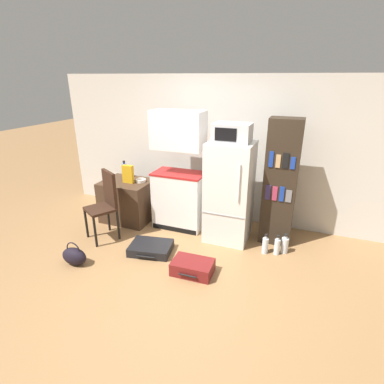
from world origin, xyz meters
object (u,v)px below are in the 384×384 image
object	(u,v)px
water_bottle_front	(265,245)
handbag	(74,256)
bottle_milk_white	(127,176)
water_bottle_back	(277,246)
kitchen_hutch	(179,177)
cereal_box	(128,174)
bookshelf	(280,183)
microwave	(232,133)
suitcase_large_flat	(193,267)
water_bottle_middle	(285,245)
bowl	(141,180)
side_table	(128,200)
chair	(106,200)
suitcase_small_flat	(151,248)
bottle_blue_soda	(125,170)
refrigerator	(229,192)
bottle_ketchup_red	(105,179)

from	to	relation	value
water_bottle_front	handbag	bearing A→B (deg)	-152.78
bottle_milk_white	water_bottle_back	bearing A→B (deg)	-6.66
water_bottle_front	kitchen_hutch	bearing A→B (deg)	166.77
kitchen_hutch	cereal_box	world-z (taller)	kitchen_hutch
bookshelf	water_bottle_back	distance (m)	0.90
microwave	suitcase_large_flat	size ratio (longest dim) A/B	0.97
bookshelf	water_bottle_middle	size ratio (longest dim) A/B	6.29
bowl	water_bottle_front	world-z (taller)	bowl
handbag	side_table	bearing A→B (deg)	92.80
suitcase_large_flat	water_bottle_middle	xyz separation A→B (m)	(1.06, 0.93, 0.04)
bottle_milk_white	chair	size ratio (longest dim) A/B	0.16
side_table	microwave	bearing A→B (deg)	0.46
water_bottle_middle	suitcase_small_flat	bearing A→B (deg)	-159.28
bottle_milk_white	water_bottle_back	xyz separation A→B (m)	(2.62, -0.31, -0.65)
chair	water_bottle_back	world-z (taller)	chair
side_table	suitcase_large_flat	world-z (taller)	side_table
suitcase_large_flat	water_bottle_front	bearing A→B (deg)	43.66
cereal_box	bottle_milk_white	bearing A→B (deg)	130.30
kitchen_hutch	bookshelf	xyz separation A→B (m)	(1.56, 0.08, 0.07)
microwave	suitcase_large_flat	bearing A→B (deg)	-99.15
side_table	chair	xyz separation A→B (m)	(0.04, -0.65, 0.27)
side_table	handbag	xyz separation A→B (m)	(0.07, -1.46, -0.23)
side_table	bottle_milk_white	xyz separation A→B (m)	(-0.04, 0.09, 0.42)
bowl	handbag	xyz separation A→B (m)	(-0.17, -1.53, -0.61)
bowl	cereal_box	bearing A→B (deg)	-146.79
water_bottle_back	suitcase_large_flat	bearing A→B (deg)	-138.62
bookshelf	water_bottle_front	world-z (taller)	bookshelf
microwave	cereal_box	distance (m)	1.90
side_table	bottle_blue_soda	size ratio (longest dim) A/B	2.74
microwave	chair	bearing A→B (deg)	-159.24
kitchen_hutch	bookshelf	bearing A→B (deg)	2.81
refrigerator	bottle_ketchup_red	xyz separation A→B (m)	(-2.06, -0.23, 0.03)
chair	bookshelf	bearing A→B (deg)	48.98
suitcase_large_flat	handbag	distance (m)	1.60
bookshelf	suitcase_small_flat	size ratio (longest dim) A/B	2.85
bowl	handbag	bearing A→B (deg)	-96.37
refrigerator	suitcase_small_flat	distance (m)	1.42
side_table	cereal_box	bearing A→B (deg)	-30.33
bottle_ketchup_red	microwave	bearing A→B (deg)	6.33
microwave	bowl	size ratio (longest dim) A/B	3.04
bottle_blue_soda	suitcase_small_flat	world-z (taller)	bottle_blue_soda
side_table	water_bottle_front	world-z (taller)	side_table
bookshelf	suitcase_large_flat	world-z (taller)	bookshelf
kitchen_hutch	bookshelf	size ratio (longest dim) A/B	1.02
bottle_ketchup_red	water_bottle_front	xyz separation A→B (m)	(2.69, -0.04, -0.66)
bookshelf	chair	size ratio (longest dim) A/B	1.75
bookshelf	side_table	bearing A→B (deg)	-175.99
microwave	water_bottle_middle	xyz separation A→B (m)	(0.88, -0.15, -1.52)
refrigerator	microwave	world-z (taller)	microwave
suitcase_small_flat	bowl	bearing A→B (deg)	115.50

